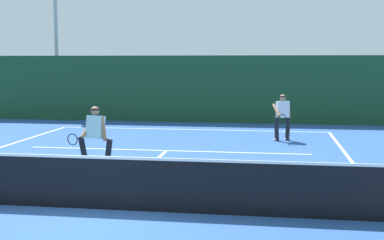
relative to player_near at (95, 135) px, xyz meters
name	(u,v)px	position (x,y,z in m)	size (l,w,h in m)	color
ground_plane	(97,209)	(1.19, -3.38, -0.90)	(80.00, 80.00, 0.00)	#2A5296
court_line_baseline_far	(192,130)	(1.19, 8.27, -0.90)	(10.82, 0.10, 0.01)	white
court_line_service	(167,151)	(1.19, 3.18, -0.90)	(8.82, 0.10, 0.01)	white
court_line_centre	(140,173)	(1.19, -0.18, -0.90)	(0.10, 6.40, 0.01)	white
tennis_net	(96,182)	(1.19, -3.38, -0.38)	(11.85, 0.09, 1.06)	#1E4723
player_near	(95,135)	(0.00, 0.00, 0.00)	(1.04, 0.88, 1.64)	black
player_far	(282,115)	(4.75, 5.81, -0.01)	(0.71, 0.92, 1.62)	black
tennis_ball	(288,176)	(4.81, -0.13, -0.87)	(0.07, 0.07, 0.07)	#D1E033
back_fence_windscreen	(201,89)	(1.19, 10.89, 0.61)	(21.51, 0.12, 3.01)	#1A4226
light_pole	(56,25)	(-6.28, 12.40, 3.61)	(0.55, 0.44, 7.35)	#9EA39E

